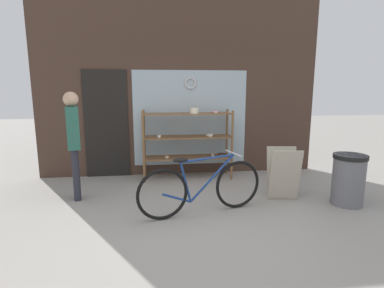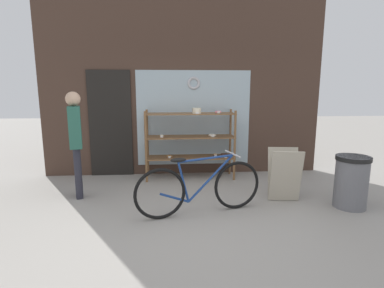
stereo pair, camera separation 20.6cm
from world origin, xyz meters
TOP-DOWN VIEW (x-y plane):
  - ground_plane at (0.00, 0.00)m, footprint 30.00×30.00m
  - storefront_facade at (-0.03, 2.56)m, footprint 5.61×0.13m
  - display_case at (0.13, 2.18)m, footprint 1.72×0.47m
  - bicycle at (0.11, 0.45)m, footprint 1.81×0.60m
  - sandwich_board at (1.48, 0.84)m, footprint 0.51×0.44m
  - pedestrian at (-1.77, 1.23)m, footprint 0.26×0.36m
  - trash_bin at (2.37, 0.51)m, footprint 0.49×0.49m

SIDE VIEW (x-z plane):
  - ground_plane at x=0.00m, z-range 0.00..0.00m
  - bicycle at x=0.11m, z-range -0.04..0.80m
  - trash_bin at x=2.37m, z-range 0.03..0.80m
  - sandwich_board at x=1.48m, z-range 0.01..0.83m
  - display_case at x=0.13m, z-range 0.13..1.51m
  - pedestrian at x=-1.77m, z-range 0.16..1.86m
  - storefront_facade at x=-0.03m, z-range -0.05..3.77m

